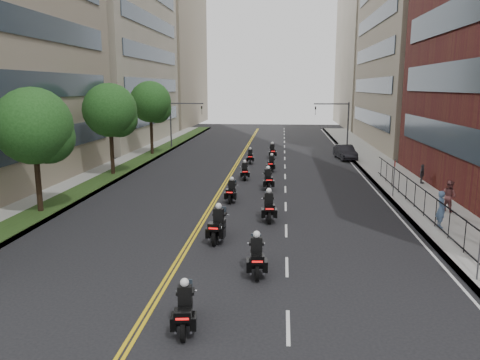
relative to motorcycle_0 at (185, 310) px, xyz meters
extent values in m
plane|color=black|center=(-0.02, 0.40, -0.64)|extent=(160.00, 160.00, 0.00)
cube|color=gray|center=(11.98, 25.40, -0.56)|extent=(4.00, 90.00, 0.15)
cube|color=gray|center=(-12.02, 25.40, -0.56)|extent=(4.00, 90.00, 0.15)
cube|color=#1D3312|center=(-11.22, 25.40, -0.47)|extent=(2.00, 90.00, 0.04)
cube|color=#333F4C|center=(13.93, 17.40, 2.86)|extent=(0.12, 25.80, 1.80)
cube|color=#333F4C|center=(13.93, 17.40, 6.86)|extent=(0.12, 25.80, 1.80)
cube|color=#333F4C|center=(13.93, 17.40, 10.86)|extent=(0.12, 25.80, 1.80)
cube|color=gray|center=(21.48, 48.40, 14.36)|extent=(15.00, 28.00, 30.00)
cube|color=#333F4C|center=(13.93, 48.40, 2.86)|extent=(0.12, 24.08, 1.80)
cube|color=#333F4C|center=(13.93, 48.40, 6.86)|extent=(0.12, 24.08, 1.80)
cube|color=#333F4C|center=(13.93, 48.40, 10.86)|extent=(0.12, 24.08, 1.80)
cube|color=#333F4C|center=(13.93, 48.40, 14.86)|extent=(0.12, 24.08, 1.80)
cube|color=gray|center=(21.48, 78.40, 12.36)|extent=(15.00, 28.00, 26.00)
cube|color=#333F4C|center=(-13.97, 17.40, 2.86)|extent=(0.12, 25.80, 1.80)
cube|color=#333F4C|center=(-13.97, 17.40, 6.86)|extent=(0.12, 25.80, 1.80)
cube|color=#333F4C|center=(-13.97, 17.40, 10.86)|extent=(0.12, 25.80, 1.80)
cube|color=gray|center=(-22.02, 48.40, 16.36)|extent=(16.00, 28.00, 34.00)
cube|color=#333F4C|center=(-13.97, 48.40, 2.86)|extent=(0.12, 24.08, 1.80)
cube|color=#333F4C|center=(-13.97, 48.40, 6.86)|extent=(0.12, 24.08, 1.80)
cube|color=#333F4C|center=(-13.97, 48.40, 10.86)|extent=(0.12, 24.08, 1.80)
cube|color=#333F4C|center=(-13.97, 48.40, 14.86)|extent=(0.12, 24.08, 1.80)
cube|color=gray|center=(-22.02, 78.40, 12.36)|extent=(16.00, 28.00, 26.00)
cube|color=black|center=(10.98, 12.40, 0.96)|extent=(0.05, 28.00, 0.05)
cube|color=black|center=(10.98, 12.40, -0.34)|extent=(0.05, 28.00, 0.05)
cylinder|color=#322216|center=(-11.22, 12.40, 1.78)|extent=(0.32, 0.32, 4.83)
sphere|color=#1C4717|center=(-11.22, 12.40, 4.54)|extent=(4.40, 4.40, 4.40)
sphere|color=#1C4717|center=(-10.62, 12.80, 3.85)|extent=(3.08, 3.08, 3.08)
cylinder|color=#322216|center=(-11.22, 24.40, 1.92)|extent=(0.32, 0.32, 5.11)
sphere|color=#1C4717|center=(-11.22, 24.40, 4.84)|extent=(4.40, 4.40, 4.40)
sphere|color=#1C4717|center=(-10.62, 24.80, 4.11)|extent=(3.08, 3.08, 3.08)
cylinder|color=#322216|center=(-11.22, 36.40, 2.06)|extent=(0.32, 0.32, 5.39)
sphere|color=#1C4717|center=(-11.22, 36.40, 5.14)|extent=(4.40, 4.40, 4.40)
sphere|color=#1C4717|center=(-10.62, 36.80, 4.37)|extent=(3.08, 3.08, 3.08)
cylinder|color=#3F3F44|center=(10.48, 42.40, 2.16)|extent=(0.18, 0.18, 5.60)
cylinder|color=#3F3F44|center=(8.48, 42.40, 4.76)|extent=(4.00, 0.14, 0.14)
imported|color=black|center=(6.68, 42.40, 3.96)|extent=(0.16, 0.20, 1.00)
cylinder|color=#3F3F44|center=(-10.52, 42.40, 2.16)|extent=(0.18, 0.18, 5.60)
cylinder|color=#3F3F44|center=(-8.52, 42.40, 4.76)|extent=(4.00, 0.14, 0.14)
imported|color=black|center=(-6.72, 42.40, 3.96)|extent=(0.16, 0.20, 1.00)
cylinder|color=black|center=(0.09, -0.68, -0.31)|extent=(0.22, 0.66, 0.65)
cylinder|color=black|center=(-0.11, 0.84, -0.31)|extent=(0.22, 0.66, 0.65)
cube|color=black|center=(-0.01, 0.08, -0.04)|extent=(0.56, 1.34, 0.38)
cube|color=silver|center=(-0.02, 0.13, -0.26)|extent=(0.43, 0.57, 0.29)
cube|color=black|center=(0.09, -0.68, 0.19)|extent=(0.55, 0.46, 0.31)
cube|color=red|center=(0.11, -0.88, 0.17)|extent=(0.38, 0.08, 0.07)
cube|color=black|center=(-0.02, 0.13, 0.44)|extent=(0.45, 0.32, 0.60)
sphere|color=white|center=(-0.02, 0.14, 0.84)|extent=(0.28, 0.28, 0.28)
cylinder|color=black|center=(2.02, 3.86, -0.29)|extent=(0.20, 0.71, 0.70)
cylinder|color=black|center=(1.87, 5.50, -0.29)|extent=(0.20, 0.71, 0.70)
cube|color=black|center=(1.94, 4.68, 0.00)|extent=(0.55, 1.42, 0.41)
cube|color=silver|center=(1.94, 4.73, -0.24)|extent=(0.44, 0.60, 0.31)
cube|color=black|center=(2.02, 3.86, 0.25)|extent=(0.57, 0.48, 0.33)
cube|color=red|center=(2.03, 3.64, 0.23)|extent=(0.41, 0.07, 0.07)
cube|color=black|center=(1.94, 4.73, 0.52)|extent=(0.48, 0.33, 0.64)
sphere|color=white|center=(1.94, 4.74, 0.95)|extent=(0.30, 0.30, 0.30)
cylinder|color=black|center=(-0.20, 7.72, -0.27)|extent=(0.21, 0.76, 0.75)
cylinder|color=black|center=(-0.06, 9.47, -0.27)|extent=(0.21, 0.76, 0.75)
cube|color=black|center=(-0.13, 8.60, 0.04)|extent=(0.58, 1.51, 0.44)
cube|color=silver|center=(-0.13, 8.65, -0.21)|extent=(0.46, 0.64, 0.33)
cube|color=black|center=(-0.20, 7.72, 0.31)|extent=(0.61, 0.51, 0.35)
cube|color=red|center=(-0.22, 7.49, 0.28)|extent=(0.44, 0.07, 0.08)
cube|color=black|center=(-0.13, 8.65, 0.59)|extent=(0.51, 0.35, 0.68)
sphere|color=white|center=(-0.13, 8.66, 1.05)|extent=(0.32, 0.32, 0.32)
cylinder|color=black|center=(2.26, 11.52, -0.27)|extent=(0.20, 0.74, 0.73)
cylinder|color=black|center=(2.14, 13.25, -0.27)|extent=(0.20, 0.74, 0.73)
cube|color=black|center=(2.20, 12.38, 0.03)|extent=(0.56, 1.49, 0.43)
cube|color=silver|center=(2.20, 12.44, -0.22)|extent=(0.45, 0.62, 0.32)
cube|color=black|center=(2.26, 11.52, 0.29)|extent=(0.59, 0.49, 0.35)
cube|color=red|center=(2.28, 11.30, 0.27)|extent=(0.43, 0.06, 0.08)
cube|color=black|center=(2.20, 12.44, 0.57)|extent=(0.50, 0.34, 0.67)
sphere|color=white|center=(2.20, 12.45, 1.02)|extent=(0.31, 0.31, 0.31)
cylinder|color=black|center=(-0.36, 15.71, -0.31)|extent=(0.16, 0.66, 0.66)
cylinder|color=black|center=(-0.31, 17.25, -0.31)|extent=(0.16, 0.66, 0.66)
cube|color=black|center=(-0.34, 16.48, -0.04)|extent=(0.45, 1.32, 0.39)
cube|color=silver|center=(-0.33, 16.53, -0.26)|extent=(0.39, 0.54, 0.29)
cube|color=black|center=(-0.36, 15.71, 0.19)|extent=(0.52, 0.42, 0.31)
cube|color=red|center=(-0.37, 15.50, 0.17)|extent=(0.39, 0.04, 0.07)
cube|color=black|center=(-0.33, 16.53, 0.44)|extent=(0.43, 0.29, 0.60)
sphere|color=white|center=(-0.33, 16.54, 0.85)|extent=(0.28, 0.28, 0.28)
cylinder|color=black|center=(1.99, 19.63, -0.29)|extent=(0.22, 0.71, 0.70)
cylinder|color=black|center=(1.80, 21.26, -0.29)|extent=(0.22, 0.71, 0.70)
cube|color=black|center=(1.89, 20.45, 0.00)|extent=(0.59, 1.42, 0.41)
cube|color=silver|center=(1.89, 20.50, -0.24)|extent=(0.45, 0.60, 0.31)
cube|color=black|center=(1.99, 19.63, 0.24)|extent=(0.58, 0.49, 0.33)
cube|color=red|center=(2.02, 19.42, 0.22)|extent=(0.41, 0.08, 0.07)
cube|color=black|center=(1.89, 20.50, 0.51)|extent=(0.48, 0.34, 0.63)
sphere|color=white|center=(1.89, 20.51, 0.94)|extent=(0.30, 0.30, 0.30)
cylinder|color=black|center=(-0.01, 23.19, -0.32)|extent=(0.20, 0.65, 0.64)
cylinder|color=black|center=(-0.18, 24.68, -0.32)|extent=(0.20, 0.65, 0.64)
cube|color=black|center=(-0.10, 23.94, -0.06)|extent=(0.54, 1.31, 0.38)
cube|color=silver|center=(-0.10, 23.98, -0.27)|extent=(0.42, 0.56, 0.28)
cube|color=black|center=(-0.01, 23.19, 0.17)|extent=(0.53, 0.45, 0.30)
cube|color=red|center=(0.01, 22.99, 0.15)|extent=(0.38, 0.07, 0.07)
cube|color=black|center=(-0.10, 23.98, 0.42)|extent=(0.44, 0.31, 0.58)
sphere|color=white|center=(-0.10, 23.99, 0.81)|extent=(0.27, 0.27, 0.27)
cylinder|color=black|center=(1.92, 27.13, -0.32)|extent=(0.18, 0.65, 0.65)
cylinder|color=black|center=(2.04, 28.64, -0.32)|extent=(0.18, 0.65, 0.65)
cube|color=black|center=(1.98, 27.88, -0.05)|extent=(0.49, 1.31, 0.38)
cube|color=silver|center=(1.98, 27.93, -0.27)|extent=(0.40, 0.55, 0.29)
cube|color=black|center=(1.92, 27.13, 0.18)|extent=(0.52, 0.44, 0.30)
cube|color=red|center=(1.91, 26.93, 0.16)|extent=(0.38, 0.06, 0.07)
cube|color=black|center=(1.98, 27.93, 0.43)|extent=(0.44, 0.30, 0.59)
sphere|color=white|center=(1.98, 27.94, 0.83)|extent=(0.28, 0.28, 0.28)
cylinder|color=black|center=(-0.15, 31.27, -0.32)|extent=(0.17, 0.64, 0.63)
cylinder|color=black|center=(-0.26, 32.76, -0.32)|extent=(0.17, 0.64, 0.63)
cube|color=black|center=(-0.21, 32.01, -0.06)|extent=(0.47, 1.28, 0.37)
cube|color=silver|center=(-0.21, 32.06, -0.28)|extent=(0.39, 0.53, 0.28)
cube|color=black|center=(-0.15, 31.27, 0.16)|extent=(0.51, 0.42, 0.30)
cube|color=red|center=(-0.14, 31.07, 0.14)|extent=(0.37, 0.05, 0.07)
cube|color=black|center=(-0.21, 32.06, 0.40)|extent=(0.43, 0.29, 0.58)
sphere|color=white|center=(-0.21, 32.07, 0.79)|extent=(0.27, 0.27, 0.27)
cylinder|color=black|center=(1.94, 34.79, -0.29)|extent=(0.21, 0.70, 0.69)
cylinder|color=black|center=(1.77, 36.41, -0.29)|extent=(0.21, 0.70, 0.69)
cube|color=black|center=(1.86, 35.60, -0.01)|extent=(0.56, 1.41, 0.41)
cube|color=silver|center=(1.85, 35.65, -0.24)|extent=(0.44, 0.59, 0.30)
cube|color=black|center=(1.94, 34.79, 0.23)|extent=(0.57, 0.48, 0.32)
cube|color=red|center=(1.96, 34.58, 0.21)|extent=(0.41, 0.07, 0.07)
cube|color=black|center=(1.85, 35.65, 0.50)|extent=(0.47, 0.33, 0.63)
sphere|color=white|center=(1.85, 35.66, 0.92)|extent=(0.29, 0.29, 0.29)
imported|color=black|center=(9.38, 35.50, 0.09)|extent=(2.13, 4.58, 1.45)
imported|color=slate|center=(11.18, 11.26, 0.48)|extent=(0.48, 0.72, 1.94)
imported|color=brown|center=(12.71, 14.65, 0.43)|extent=(1.07, 1.13, 1.83)
imported|color=#3D3C44|center=(13.48, 22.76, 0.24)|extent=(0.70, 0.92, 1.45)
camera|label=1|loc=(2.89, -13.07, 6.73)|focal=35.00mm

